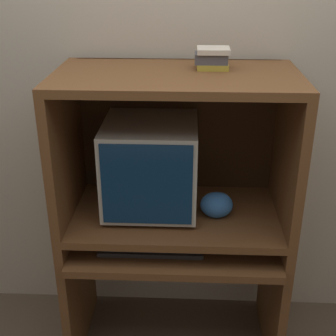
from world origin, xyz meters
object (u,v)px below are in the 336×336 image
(snack_bag, at_px, (217,205))
(keyboard, at_px, (151,246))
(book_stack, at_px, (212,58))
(mouse, at_px, (215,245))
(crt_monitor, at_px, (151,165))

(snack_bag, bearing_deg, keyboard, -163.14)
(keyboard, distance_m, book_stack, 0.87)
(mouse, height_order, snack_bag, snack_bag)
(crt_monitor, bearing_deg, keyboard, -86.23)
(snack_bag, distance_m, book_stack, 0.65)
(crt_monitor, distance_m, mouse, 0.47)
(crt_monitor, distance_m, keyboard, 0.37)
(crt_monitor, xyz_separation_m, book_stack, (0.26, 0.04, 0.48))
(crt_monitor, relative_size, book_stack, 2.98)
(mouse, distance_m, book_stack, 0.83)
(keyboard, distance_m, snack_bag, 0.35)
(keyboard, xyz_separation_m, book_stack, (0.25, 0.20, 0.81))
(keyboard, xyz_separation_m, snack_bag, (0.29, 0.09, 0.17))
(book_stack, bearing_deg, snack_bag, -70.38)
(crt_monitor, height_order, mouse, crt_monitor)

